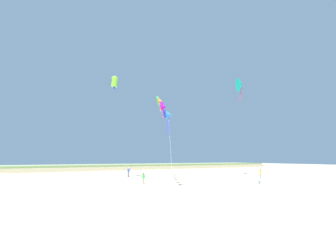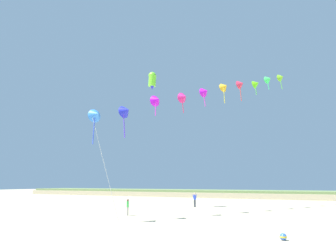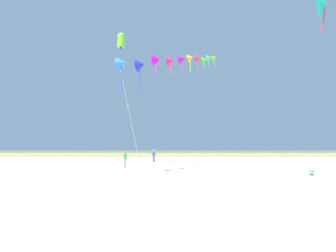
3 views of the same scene
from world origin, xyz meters
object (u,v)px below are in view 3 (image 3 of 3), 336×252
large_kite_low_lead (323,5)px  large_kite_mid_trail (121,41)px  beach_ball (311,173)px  person_near_left (125,159)px  person_mid_center (154,155)px

large_kite_low_lead → large_kite_mid_trail: large_kite_low_lead is taller
beach_ball → large_kite_low_lead: bearing=52.9°
person_near_left → beach_ball: size_ratio=4.09×
person_near_left → person_mid_center: (1.90, 12.04, 0.16)m
person_near_left → large_kite_low_lead: 27.02m
large_kite_low_lead → beach_ball: 20.77m
person_near_left → person_mid_center: person_mid_center is taller
person_near_left → large_kite_low_lead: (21.03, 2.49, 16.78)m
large_kite_low_lead → large_kite_mid_trail: bearing=166.2°
person_mid_center → large_kite_low_lead: large_kite_low_lead is taller
large_kite_low_lead → large_kite_mid_trail: (-23.24, 5.69, -1.55)m
person_mid_center → beach_ball: 22.28m
person_mid_center → large_kite_low_lead: (19.13, -9.55, 16.62)m
person_near_left → large_kite_low_lead: size_ratio=0.33×
person_near_left → large_kite_mid_trail: large_kite_mid_trail is taller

